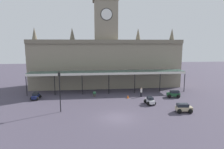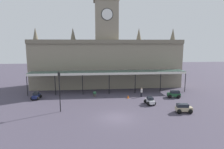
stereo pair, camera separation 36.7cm
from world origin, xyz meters
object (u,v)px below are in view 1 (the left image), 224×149
object	(u,v)px
pedestrian_crossing_forecourt	(141,92)
victorian_lamppost	(60,88)
car_navy_sedan	(36,97)
car_green_estate	(174,94)
planter_near_kerb	(94,94)
car_beige_estate	(184,108)
traffic_cone	(128,97)
car_white_sedan	(150,101)

from	to	relation	value
pedestrian_crossing_forecourt	victorian_lamppost	bearing A→B (deg)	-154.30
car_navy_sedan	car_green_estate	world-z (taller)	car_green_estate
victorian_lamppost	planter_near_kerb	bearing A→B (deg)	56.79
car_green_estate	planter_near_kerb	xyz separation A→B (m)	(-14.06, 2.13, -0.07)
car_navy_sedan	victorian_lamppost	distance (m)	9.05
pedestrian_crossing_forecourt	victorian_lamppost	distance (m)	15.00
car_navy_sedan	car_beige_estate	bearing A→B (deg)	-21.46
car_green_estate	victorian_lamppost	size ratio (longest dim) A/B	0.41
car_navy_sedan	pedestrian_crossing_forecourt	world-z (taller)	pedestrian_crossing_forecourt
traffic_cone	planter_near_kerb	bearing A→B (deg)	163.28
car_beige_estate	car_green_estate	xyz separation A→B (m)	(1.77, 7.41, 0.00)
car_beige_estate	traffic_cone	distance (m)	10.11
traffic_cone	car_green_estate	bearing A→B (deg)	-2.59
pedestrian_crossing_forecourt	traffic_cone	distance (m)	2.71
car_navy_sedan	car_green_estate	size ratio (longest dim) A/B	0.89
planter_near_kerb	victorian_lamppost	bearing A→B (deg)	-123.21
car_white_sedan	car_beige_estate	bearing A→B (deg)	-48.79
car_beige_estate	car_green_estate	bearing A→B (deg)	76.60
traffic_cone	planter_near_kerb	xyz separation A→B (m)	(-5.85, 1.76, 0.21)
car_white_sedan	car_navy_sedan	size ratio (longest dim) A/B	1.01
car_navy_sedan	traffic_cone	size ratio (longest dim) A/B	3.81
car_navy_sedan	victorian_lamppost	size ratio (longest dim) A/B	0.36
car_white_sedan	planter_near_kerb	world-z (taller)	car_white_sedan
car_beige_estate	planter_near_kerb	size ratio (longest dim) A/B	2.43
car_white_sedan	traffic_cone	xyz separation A→B (m)	(-2.83, 3.67, -0.23)
pedestrian_crossing_forecourt	car_navy_sedan	bearing A→B (deg)	178.91
car_navy_sedan	planter_near_kerb	distance (m)	10.14
car_white_sedan	traffic_cone	distance (m)	4.64
car_white_sedan	car_beige_estate	size ratio (longest dim) A/B	0.91
car_white_sedan	car_green_estate	distance (m)	6.30
traffic_cone	planter_near_kerb	size ratio (longest dim) A/B	0.57
car_white_sedan	car_beige_estate	xyz separation A→B (m)	(3.60, -4.12, 0.06)
traffic_cone	planter_near_kerb	world-z (taller)	planter_near_kerb
planter_near_kerb	traffic_cone	bearing A→B (deg)	-16.72
car_beige_estate	pedestrian_crossing_forecourt	bearing A→B (deg)	114.69
victorian_lamppost	planter_near_kerb	distance (m)	9.46
car_white_sedan	car_beige_estate	world-z (taller)	car_beige_estate
car_beige_estate	car_white_sedan	bearing A→B (deg)	131.21
car_beige_estate	traffic_cone	xyz separation A→B (m)	(-6.44, 7.79, -0.29)
car_white_sedan	pedestrian_crossing_forecourt	bearing A→B (deg)	93.72
car_white_sedan	victorian_lamppost	distance (m)	14.08
victorian_lamppost	car_navy_sedan	bearing A→B (deg)	127.60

